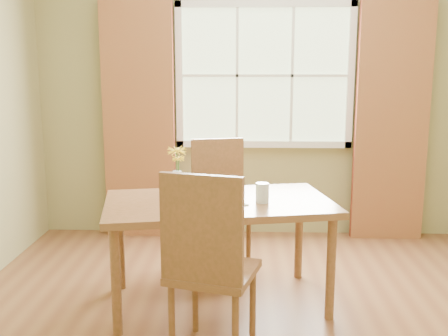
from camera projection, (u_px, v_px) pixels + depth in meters
name	position (u px, v px, depth m)	size (l,w,h in m)	color
room	(278.00, 108.00, 2.97)	(4.24, 3.84, 2.74)	brown
window	(264.00, 76.00, 4.78)	(1.62, 0.06, 1.32)	#B1C494
curtain_left	(139.00, 120.00, 4.81)	(0.65, 0.08, 2.20)	maroon
curtain_right	(392.00, 121.00, 4.73)	(0.65, 0.08, 2.20)	maroon
dining_table	(219.00, 211.00, 3.46)	(1.60, 1.09, 0.72)	brown
chair_near	(208.00, 259.00, 2.77)	(0.54, 0.54, 1.06)	brown
chair_far	(220.00, 198.00, 4.17)	(0.51, 0.51, 1.02)	brown
placemat	(205.00, 204.00, 3.35)	(0.45, 0.33, 0.01)	beige
plate	(208.00, 203.00, 3.33)	(0.24, 0.24, 0.01)	#ACD334
croissant_sandwich	(208.00, 192.00, 3.31)	(0.22, 0.19, 0.14)	#E89B4F
water_glass	(262.00, 193.00, 3.38)	(0.09, 0.09, 0.13)	silver
flower_vase	(177.00, 166.00, 3.59)	(0.13, 0.13, 0.33)	silver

